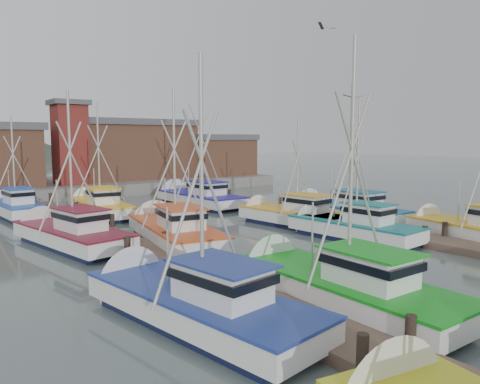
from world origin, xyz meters
TOP-DOWN VIEW (x-y plane):
  - ground at (0.00, 0.00)m, footprint 260.00×260.00m
  - dock_left at (-7.00, 4.04)m, footprint 2.30×46.00m
  - dock_right at (7.00, 4.04)m, footprint 2.30×46.00m
  - quay at (0.00, 37.00)m, footprint 44.00×16.00m
  - shed_center at (6.00, 37.00)m, footprint 14.84×9.54m
  - shed_right at (17.00, 34.00)m, footprint 8.48×6.36m
  - lookout_tower at (-2.00, 33.00)m, footprint 3.60×3.60m
  - boat_4 at (-4.44, -4.81)m, footprint 4.05×9.54m
  - boat_5 at (4.46, 2.11)m, footprint 3.54×8.69m
  - boat_6 at (-9.47, -3.19)m, footprint 4.24×9.73m
  - boat_7 at (9.48, -2.81)m, footprint 4.00×9.13m
  - boat_8 at (-4.24, 7.58)m, footprint 4.79×10.22m
  - boat_9 at (4.62, 7.25)m, footprint 3.70×9.03m
  - boat_10 at (-9.35, 10.05)m, footprint 4.33×9.59m
  - boat_11 at (9.29, 6.76)m, footprint 4.31×9.83m
  - boat_12 at (-4.17, 19.52)m, footprint 4.05×9.82m
  - boat_13 at (4.67, 19.48)m, footprint 4.82×10.51m
  - boat_14 at (-9.57, 22.80)m, footprint 3.38×8.57m
  - gull_near at (-0.32, -0.47)m, footprint 1.50×0.66m
  - gull_far at (4.93, 2.27)m, footprint 1.55×0.66m

SIDE VIEW (x-z plane):
  - ground at x=0.00m, z-range 0.00..0.00m
  - dock_left at x=-7.00m, z-range -0.54..0.96m
  - dock_right at x=7.00m, z-range -0.54..0.96m
  - quay at x=0.00m, z-range 0.00..1.20m
  - boat_9 at x=4.62m, z-range -3.29..4.64m
  - boat_14 at x=-9.57m, z-range -3.42..4.78m
  - boat_5 at x=4.46m, z-range -3.76..5.13m
  - boat_12 at x=-4.17m, z-range -4.03..5.39m
  - boat_8 at x=-4.24m, z-range -4.06..5.42m
  - boat_6 at x=-9.47m, z-range -3.93..5.30m
  - boat_10 at x=-9.35m, z-range -3.94..5.31m
  - boat_4 at x=-4.44m, z-range -4.37..5.74m
  - boat_7 at x=9.48m, z-range -4.33..5.70m
  - boat_11 at x=9.29m, z-range -4.64..6.02m
  - boat_13 at x=4.67m, z-range -5.35..6.74m
  - shed_right at x=17.00m, z-range 1.24..6.44m
  - shed_center at x=6.00m, z-range 1.24..8.14m
  - lookout_tower at x=-2.00m, z-range 1.30..9.80m
  - gull_far at x=4.93m, z-range 8.16..8.40m
  - gull_near at x=-0.32m, z-range 10.86..11.10m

